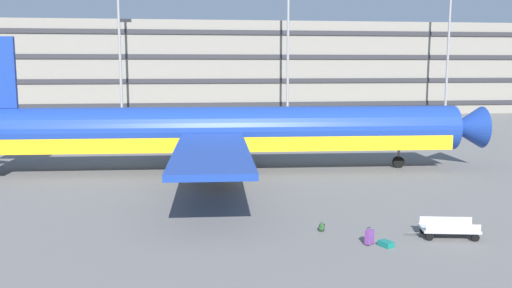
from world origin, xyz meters
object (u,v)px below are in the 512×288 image
object	(u,v)px
suitcase_red	(369,237)
backpack_large	(321,227)
baggage_cart	(449,228)
airliner	(220,132)
suitcase_scuffed	(386,244)

from	to	relation	value
suitcase_red	backpack_large	xyz separation A→B (m)	(-1.67, 2.17, -0.16)
suitcase_red	baggage_cart	size ratio (longest dim) A/B	0.23
baggage_cart	airliner	bearing A→B (deg)	118.50
suitcase_scuffed	backpack_large	size ratio (longest dim) A/B	1.58
suitcase_red	backpack_large	bearing A→B (deg)	127.64
suitcase_scuffed	backpack_large	distance (m)	3.42
suitcase_red	baggage_cart	xyz separation A→B (m)	(4.07, 0.56, 0.06)
airliner	suitcase_scuffed	distance (m)	19.97
airliner	baggage_cart	bearing A→B (deg)	-61.50
suitcase_scuffed	backpack_large	bearing A→B (deg)	132.90
airliner	backpack_large	size ratio (longest dim) A/B	86.69
airliner	suitcase_scuffed	size ratio (longest dim) A/B	54.90
baggage_cart	suitcase_scuffed	bearing A→B (deg)	-165.18
baggage_cart	suitcase_red	bearing A→B (deg)	-172.15
airliner	backpack_large	xyz separation A→B (m)	(3.95, -16.23, -2.79)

